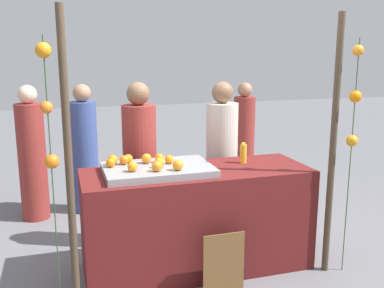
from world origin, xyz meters
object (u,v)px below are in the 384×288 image
at_px(chalkboard_sign, 223,264).
at_px(vendor_left, 140,171).
at_px(orange_0, 128,158).
at_px(vendor_right, 222,165).
at_px(stall_counter, 197,219).
at_px(orange_1, 124,160).
at_px(juice_bottle, 243,153).

height_order(chalkboard_sign, vendor_left, vendor_left).
distance_m(orange_0, vendor_right, 1.15).
bearing_deg(stall_counter, orange_1, 166.49).
xyz_separation_m(orange_1, chalkboard_sign, (0.67, -0.64, -0.75)).
distance_m(vendor_left, vendor_right, 0.86).
relative_size(stall_counter, vendor_left, 1.22).
bearing_deg(chalkboard_sign, orange_1, 136.18).
height_order(stall_counter, vendor_right, vendor_right).
bearing_deg(chalkboard_sign, vendor_left, 112.17).
relative_size(stall_counter, orange_0, 26.63).
height_order(juice_bottle, vendor_left, vendor_left).
xyz_separation_m(stall_counter, juice_bottle, (0.48, 0.11, 0.54)).
xyz_separation_m(orange_1, vendor_left, (0.22, 0.47, -0.24)).
bearing_deg(vendor_right, vendor_left, -178.83).
relative_size(chalkboard_sign, vendor_right, 0.33).
height_order(orange_1, chalkboard_sign, orange_1).
distance_m(stall_counter, orange_1, 0.83).
bearing_deg(chalkboard_sign, juice_bottle, 55.59).
relative_size(chalkboard_sign, vendor_left, 0.32).
height_order(orange_0, vendor_left, vendor_left).
bearing_deg(orange_1, chalkboard_sign, -43.82).
bearing_deg(juice_bottle, vendor_right, 91.44).
bearing_deg(chalkboard_sign, orange_0, 132.05).
bearing_deg(stall_counter, vendor_right, 53.41).
bearing_deg(vendor_right, orange_0, -157.18).
bearing_deg(orange_0, vendor_left, 67.42).
distance_m(stall_counter, vendor_right, 0.84).
bearing_deg(orange_0, chalkboard_sign, -47.95).
relative_size(orange_0, orange_1, 0.93).
distance_m(juice_bottle, chalkboard_sign, 1.05).
height_order(vendor_left, vendor_right, vendor_left).
xyz_separation_m(orange_0, juice_bottle, (1.04, -0.08, -0.01)).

